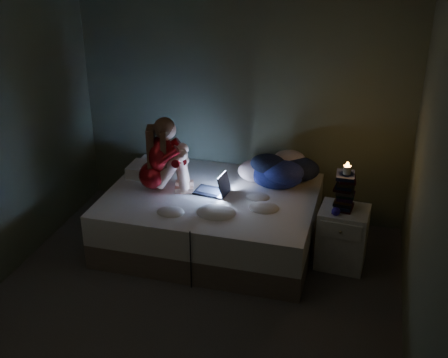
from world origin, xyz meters
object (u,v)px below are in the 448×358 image
at_px(phone, 337,211).
at_px(bed, 211,219).
at_px(nightstand, 342,237).
at_px(laptop, 211,182).
at_px(candle, 347,171).
at_px(woman, 153,155).

bearing_deg(phone, bed, 174.66).
height_order(bed, nightstand, nightstand).
bearing_deg(laptop, candle, 4.73).
bearing_deg(candle, bed, 179.40).
distance_m(candle, phone, 0.39).
relative_size(laptop, candle, 4.13).
height_order(bed, woman, woman).
relative_size(bed, phone, 14.80).
height_order(laptop, nightstand, laptop).
height_order(bed, candle, candle).
distance_m(nightstand, candle, 0.68).
distance_m(laptop, candle, 1.34).
relative_size(woman, laptop, 2.34).
height_order(nightstand, phone, phone).
distance_m(bed, woman, 0.89).
height_order(candle, phone, candle).
relative_size(woman, phone, 5.52).
xyz_separation_m(woman, phone, (1.82, -0.04, -0.35)).
bearing_deg(bed, woman, -174.30).
distance_m(bed, laptop, 0.40).
relative_size(woman, nightstand, 1.28).
xyz_separation_m(laptop, candle, (1.31, -0.04, 0.30)).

